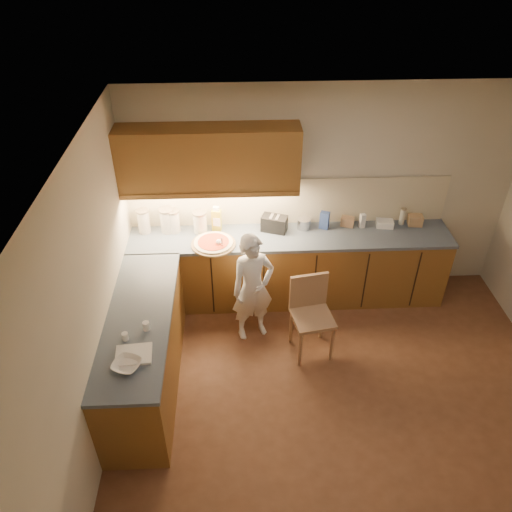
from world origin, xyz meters
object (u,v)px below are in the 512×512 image
at_px(toaster, 274,224).
at_px(child, 253,288).
at_px(wooden_chair, 311,310).
at_px(pizza_on_board, 214,243).
at_px(oil_jug, 217,220).

bearing_deg(toaster, child, -91.15).
distance_m(wooden_chair, toaster, 1.15).
bearing_deg(toaster, pizza_on_board, -139.29).
bearing_deg(wooden_chair, toaster, 98.22).
bearing_deg(toaster, oil_jug, -163.57).
bearing_deg(child, wooden_chair, -40.81).
distance_m(child, wooden_chair, 0.67).
height_order(wooden_chair, toaster, toaster).
distance_m(wooden_chair, oil_jug, 1.53).
height_order(pizza_on_board, child, child).
bearing_deg(wooden_chair, pizza_on_board, 135.22).
bearing_deg(oil_jug, toaster, -3.29).
distance_m(child, oil_jug, 0.96).
distance_m(pizza_on_board, child, 0.69).
height_order(pizza_on_board, wooden_chair, pizza_on_board).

